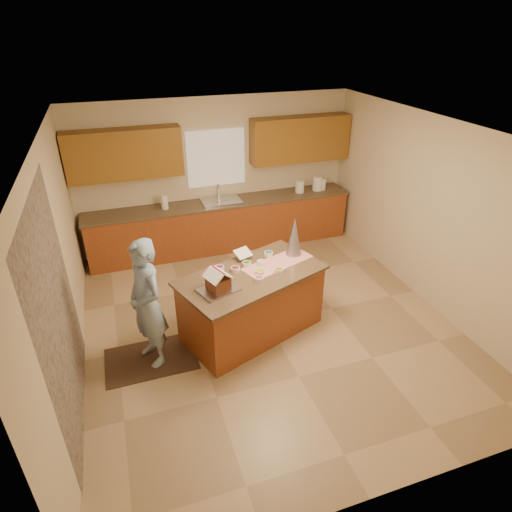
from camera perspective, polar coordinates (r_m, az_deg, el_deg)
The scene contains 28 objects.
floor at distance 6.27m, azimuth 1.47°, elevation -8.73°, with size 5.50×5.50×0.00m, color tan.
ceiling at distance 5.08m, azimuth 1.86°, elevation 16.10°, with size 5.50×5.50×0.00m, color silver.
wall_back at distance 7.99m, azimuth -5.28°, elevation 10.78°, with size 5.50×5.50×0.00m, color beige.
wall_front at distance 3.57m, azimuth 17.70°, elevation -16.82°, with size 5.50×5.50×0.00m, color beige.
wall_left at distance 5.32m, azimuth -24.55°, elevation -1.72°, with size 5.50×5.50×0.00m, color beige.
wall_right at distance 6.76m, azimuth 22.05°, elevation 5.25°, with size 5.50×5.50×0.00m, color beige.
stone_accent at distance 4.69m, azimuth -24.58°, elevation -7.49°, with size 2.50×2.50×0.00m, color gray.
window_curtain at distance 7.87m, azimuth -5.33°, elevation 12.79°, with size 1.05×0.03×1.00m, color white.
back_counter_base at distance 8.05m, azimuth -4.47°, elevation 3.99°, with size 4.80×0.60×0.88m, color #A24B21.
back_counter_top at distance 7.87m, azimuth -4.60°, elevation 7.03°, with size 4.85×0.63×0.04m, color brown.
upper_cabinet_left at distance 7.47m, azimuth -17.03°, elevation 12.77°, with size 1.85×0.35×0.80m, color #89601D.
upper_cabinet_right at distance 8.16m, azimuth 5.85°, elevation 15.16°, with size 1.85×0.35×0.80m, color #89601D.
sink at distance 7.87m, azimuth -4.60°, elevation 6.96°, with size 0.70×0.45×0.12m, color silver.
faucet at distance 7.97m, azimuth -4.98°, elevation 8.55°, with size 0.03×0.03×0.28m, color silver.
island_base at distance 5.85m, azimuth -0.55°, elevation -6.43°, with size 1.82×0.91×0.89m, color #A24B21.
island_top at distance 5.59m, azimuth -0.57°, elevation -2.56°, with size 1.90×0.99×0.04m, color brown.
table_runner at distance 5.83m, azimuth 2.93°, elevation -0.89°, with size 1.01×0.36×0.01m, color red.
baking_tray at distance 5.27m, azimuth -4.98°, elevation -4.45°, with size 0.46×0.34×0.03m, color silver.
cookbook at distance 5.88m, azimuth -1.74°, elevation 0.37°, with size 0.22×0.02×0.18m, color white.
tinsel_tree at distance 5.94m, azimuth 5.08°, elevation 2.60°, with size 0.22×0.22×0.55m, color silver.
rug at distance 5.83m, azimuth -13.71°, elevation -13.09°, with size 1.14×0.74×0.01m, color black.
boy at distance 5.31m, azimuth -14.23°, elevation -6.21°, with size 0.61×0.40×1.68m, color #8CA8C7.
canister_a at distance 8.30m, azimuth 5.83°, elevation 9.16°, with size 0.17×0.17×0.23m, color white.
canister_b at distance 8.44m, azimuth 8.16°, elevation 9.52°, with size 0.19×0.19×0.27m, color white.
canister_c at distance 8.50m, azimuth 8.74°, elevation 9.37°, with size 0.15×0.15×0.21m, color white.
paper_towel at distance 7.65m, azimuth -12.02°, elevation 7.00°, with size 0.12×0.12×0.25m, color white.
gingerbread_house at distance 5.20m, azimuth -5.04°, elevation -3.36°, with size 0.36×0.36×0.28m.
candy_bowls at distance 5.67m, azimuth -0.32°, elevation -1.50°, with size 0.87×0.70×0.06m.
Camera 1 is at (-1.74, -4.64, 3.84)m, focal length 30.21 mm.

